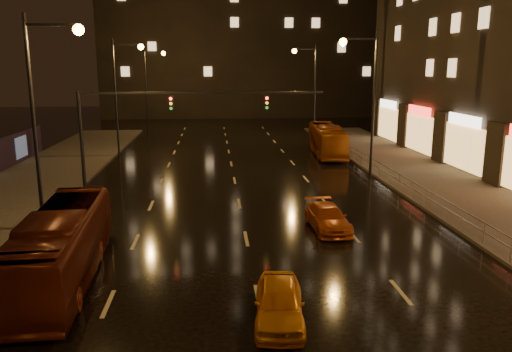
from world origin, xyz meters
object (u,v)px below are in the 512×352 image
Objects in this scene: bus_red at (61,247)px; taxi_near at (279,303)px; taxi_far at (328,218)px; bus_curb at (327,140)px.

bus_red reaches higher than taxi_near.
bus_red is at bearing -158.01° from taxi_far.
bus_red is 12.11m from taxi_far.
bus_red is at bearing -116.95° from bus_curb.
bus_red is 0.99× the size of bus_curb.
bus_red reaches higher than taxi_far.
taxi_far is (-4.64, -20.45, -0.76)m from bus_curb.
taxi_near is 9.34m from taxi_far.
bus_curb reaches higher than taxi_far.
bus_red is at bearing 160.62° from taxi_near.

